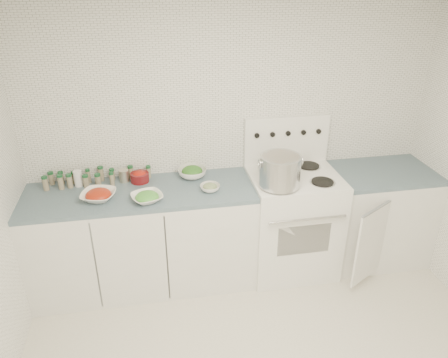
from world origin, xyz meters
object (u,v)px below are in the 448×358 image
Objects in this scene: bowl_tomato at (98,195)px; bowl_snowpea at (147,197)px; stock_pot at (280,169)px; stove at (291,219)px.

bowl_tomato is 1.07× the size of bowl_snowpea.
stock_pot is 1.10× the size of bowl_tomato.
stock_pot is (-0.19, -0.17, 0.59)m from stove.
bowl_snowpea is (0.37, -0.09, -0.00)m from bowl_tomato.
stock_pot is 1.44m from bowl_tomato.
stove is 4.26× the size of bowl_tomato.
bowl_tomato is at bearing 165.81° from bowl_snowpea.
bowl_tomato is 0.38m from bowl_snowpea.
bowl_tomato is at bearing -177.50° from stove.
stock_pot is at bearing -138.54° from stove.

